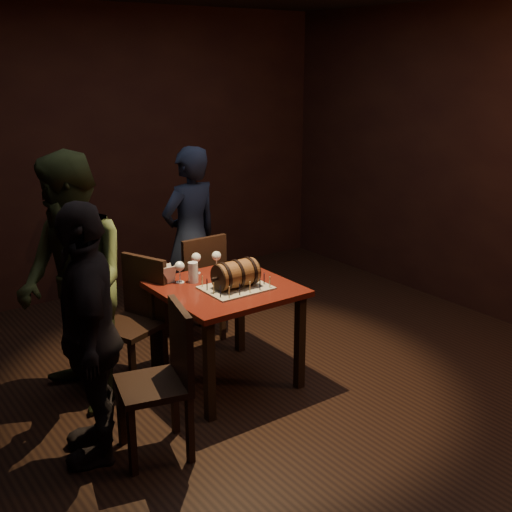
% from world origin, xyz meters
% --- Properties ---
extents(room_shell, '(5.04, 5.04, 2.80)m').
position_xyz_m(room_shell, '(0.00, 0.00, 1.40)').
color(room_shell, black).
rests_on(room_shell, ground).
extents(pub_table, '(0.90, 0.90, 0.75)m').
position_xyz_m(pub_table, '(-0.18, 0.12, 0.64)').
color(pub_table, '#45100B').
rests_on(pub_table, ground).
extents(cake_board, '(0.45, 0.35, 0.01)m').
position_xyz_m(cake_board, '(-0.15, 0.03, 0.76)').
color(cake_board, '#9E937F').
rests_on(cake_board, pub_table).
extents(barrel_cake, '(0.36, 0.21, 0.21)m').
position_xyz_m(barrel_cake, '(-0.15, 0.03, 0.86)').
color(barrel_cake, brown).
rests_on(barrel_cake, cake_board).
extents(birthday_candles, '(0.40, 0.30, 0.09)m').
position_xyz_m(birthday_candles, '(-0.15, 0.03, 0.80)').
color(birthday_candles, '#DDCA84').
rests_on(birthday_candles, cake_board).
extents(wine_glass_left, '(0.07, 0.07, 0.16)m').
position_xyz_m(wine_glass_left, '(-0.41, 0.37, 0.87)').
color(wine_glass_left, silver).
rests_on(wine_glass_left, pub_table).
extents(wine_glass_mid, '(0.07, 0.07, 0.16)m').
position_xyz_m(wine_glass_mid, '(-0.20, 0.48, 0.87)').
color(wine_glass_mid, silver).
rests_on(wine_glass_mid, pub_table).
extents(wine_glass_right, '(0.07, 0.07, 0.16)m').
position_xyz_m(wine_glass_right, '(-0.06, 0.42, 0.87)').
color(wine_glass_right, silver).
rests_on(wine_glass_right, pub_table).
extents(pint_of_ale, '(0.07, 0.07, 0.15)m').
position_xyz_m(pint_of_ale, '(-0.32, 0.32, 0.82)').
color(pint_of_ale, silver).
rests_on(pint_of_ale, pub_table).
extents(menu_card, '(0.10, 0.05, 0.13)m').
position_xyz_m(menu_card, '(-0.48, 0.41, 0.81)').
color(menu_card, white).
rests_on(menu_card, pub_table).
extents(chair_back, '(0.40, 0.40, 0.93)m').
position_xyz_m(chair_back, '(0.03, 0.84, 0.52)').
color(chair_back, black).
rests_on(chair_back, ground).
extents(chair_left_rear, '(0.52, 0.52, 0.93)m').
position_xyz_m(chair_left_rear, '(-0.68, 0.53, 0.52)').
color(chair_left_rear, black).
rests_on(chair_left_rear, ground).
extents(chair_left_front, '(0.48, 0.48, 0.93)m').
position_xyz_m(chair_left_front, '(-0.95, -0.40, 0.52)').
color(chair_left_front, black).
rests_on(chair_left_front, ground).
extents(person_back, '(0.64, 0.47, 1.59)m').
position_xyz_m(person_back, '(0.19, 1.23, 0.80)').
color(person_back, '#181E31').
rests_on(person_back, ground).
extents(person_left_rear, '(0.71, 0.89, 1.74)m').
position_xyz_m(person_left_rear, '(-1.16, 0.46, 0.87)').
color(person_left_rear, '#364120').
rests_on(person_left_rear, ground).
extents(person_left_front, '(0.70, 1.00, 1.57)m').
position_xyz_m(person_left_front, '(-1.31, -0.18, 0.78)').
color(person_left_front, black).
rests_on(person_left_front, ground).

